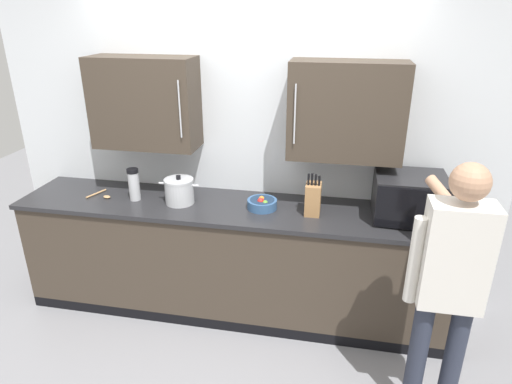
{
  "coord_description": "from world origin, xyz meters",
  "views": [
    {
      "loc": [
        0.73,
        -2.14,
        2.36
      ],
      "look_at": [
        0.15,
        0.82,
        1.1
      ],
      "focal_mm": 31.11,
      "sensor_mm": 36.0,
      "label": 1
    }
  ],
  "objects_px": {
    "fruit_bowl": "(262,203)",
    "stock_pot": "(179,191)",
    "thermos_flask": "(134,184)",
    "knife_block": "(313,199)",
    "person_figure": "(449,278)",
    "wooden_spoon": "(102,195)",
    "microwave_oven": "(406,197)"
  },
  "relations": [
    {
      "from": "fruit_bowl",
      "to": "thermos_flask",
      "type": "bearing_deg",
      "value": -178.36
    },
    {
      "from": "person_figure",
      "to": "stock_pot",
      "type": "bearing_deg",
      "value": 157.22
    },
    {
      "from": "knife_block",
      "to": "person_figure",
      "type": "xyz_separation_m",
      "value": [
        0.8,
        -0.77,
        -0.08
      ]
    },
    {
      "from": "microwave_oven",
      "to": "person_figure",
      "type": "height_order",
      "value": "person_figure"
    },
    {
      "from": "fruit_bowl",
      "to": "stock_pot",
      "type": "bearing_deg",
      "value": -178.2
    },
    {
      "from": "stock_pot",
      "to": "wooden_spoon",
      "type": "bearing_deg",
      "value": -179.75
    },
    {
      "from": "microwave_oven",
      "to": "stock_pot",
      "type": "relative_size",
      "value": 1.52
    },
    {
      "from": "stock_pot",
      "to": "wooden_spoon",
      "type": "relative_size",
      "value": 1.62
    },
    {
      "from": "knife_block",
      "to": "person_figure",
      "type": "bearing_deg",
      "value": -43.72
    },
    {
      "from": "microwave_oven",
      "to": "wooden_spoon",
      "type": "distance_m",
      "value": 2.35
    },
    {
      "from": "thermos_flask",
      "to": "person_figure",
      "type": "distance_m",
      "value": 2.33
    },
    {
      "from": "thermos_flask",
      "to": "knife_block",
      "type": "bearing_deg",
      "value": 0.35
    },
    {
      "from": "person_figure",
      "to": "knife_block",
      "type": "bearing_deg",
      "value": 136.28
    },
    {
      "from": "fruit_bowl",
      "to": "knife_block",
      "type": "relative_size",
      "value": 0.7
    },
    {
      "from": "wooden_spoon",
      "to": "person_figure",
      "type": "height_order",
      "value": "person_figure"
    },
    {
      "from": "fruit_bowl",
      "to": "person_figure",
      "type": "xyz_separation_m",
      "value": [
        1.19,
        -0.79,
        0.0
      ]
    },
    {
      "from": "microwave_oven",
      "to": "knife_block",
      "type": "xyz_separation_m",
      "value": [
        -0.66,
        -0.06,
        -0.04
      ]
    },
    {
      "from": "knife_block",
      "to": "person_figure",
      "type": "relative_size",
      "value": 0.19
    },
    {
      "from": "knife_block",
      "to": "wooden_spoon",
      "type": "relative_size",
      "value": 1.62
    },
    {
      "from": "knife_block",
      "to": "wooden_spoon",
      "type": "distance_m",
      "value": 1.69
    },
    {
      "from": "thermos_flask",
      "to": "fruit_bowl",
      "type": "bearing_deg",
      "value": 1.64
    },
    {
      "from": "thermos_flask",
      "to": "wooden_spoon",
      "type": "distance_m",
      "value": 0.32
    },
    {
      "from": "fruit_bowl",
      "to": "stock_pot",
      "type": "height_order",
      "value": "stock_pot"
    },
    {
      "from": "microwave_oven",
      "to": "stock_pot",
      "type": "xyz_separation_m",
      "value": [
        -1.68,
        -0.06,
        -0.06
      ]
    },
    {
      "from": "thermos_flask",
      "to": "stock_pot",
      "type": "xyz_separation_m",
      "value": [
        0.37,
        0.01,
        -0.03
      ]
    },
    {
      "from": "microwave_oven",
      "to": "thermos_flask",
      "type": "bearing_deg",
      "value": -178.08
    },
    {
      "from": "knife_block",
      "to": "wooden_spoon",
      "type": "bearing_deg",
      "value": -179.91
    },
    {
      "from": "knife_block",
      "to": "stock_pot",
      "type": "bearing_deg",
      "value": 179.99
    },
    {
      "from": "thermos_flask",
      "to": "microwave_oven",
      "type": "bearing_deg",
      "value": 1.92
    },
    {
      "from": "microwave_oven",
      "to": "knife_block",
      "type": "height_order",
      "value": "knife_block"
    },
    {
      "from": "thermos_flask",
      "to": "stock_pot",
      "type": "bearing_deg",
      "value": 1.36
    },
    {
      "from": "wooden_spoon",
      "to": "thermos_flask",
      "type": "bearing_deg",
      "value": -1.15
    }
  ]
}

